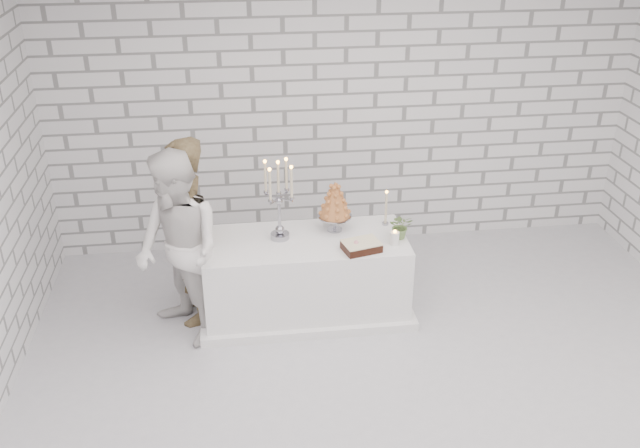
% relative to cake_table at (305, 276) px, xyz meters
% --- Properties ---
extents(ground, '(6.00, 5.00, 0.01)m').
position_rel_cake_table_xyz_m(ground, '(0.57, -1.13, -0.38)').
color(ground, silver).
rests_on(ground, ground).
extents(wall_back, '(6.00, 0.01, 3.00)m').
position_rel_cake_table_xyz_m(wall_back, '(0.57, 1.37, 1.12)').
color(wall_back, white).
rests_on(wall_back, ground).
extents(cake_table, '(1.80, 0.80, 0.75)m').
position_rel_cake_table_xyz_m(cake_table, '(0.00, 0.00, 0.00)').
color(cake_table, white).
rests_on(cake_table, ground).
extents(groom, '(0.55, 0.70, 1.71)m').
position_rel_cake_table_xyz_m(groom, '(-1.03, 0.06, 0.48)').
color(groom, '#3E301B').
rests_on(groom, ground).
extents(bride, '(0.99, 1.05, 1.71)m').
position_rel_cake_table_xyz_m(bride, '(-1.08, -0.25, 0.48)').
color(bride, white).
rests_on(bride, ground).
extents(candelabra, '(0.34, 0.34, 0.74)m').
position_rel_cake_table_xyz_m(candelabra, '(-0.22, 0.06, 0.74)').
color(candelabra, '#9797A1').
rests_on(candelabra, cake_table).
extents(croquembouche, '(0.40, 0.40, 0.48)m').
position_rel_cake_table_xyz_m(croquembouche, '(0.29, 0.15, 0.62)').
color(croquembouche, '#9A572A').
rests_on(croquembouche, cake_table).
extents(chocolate_cake, '(0.35, 0.29, 0.08)m').
position_rel_cake_table_xyz_m(chocolate_cake, '(0.46, -0.25, 0.42)').
color(chocolate_cake, black).
rests_on(chocolate_cake, cake_table).
extents(pillar_candle, '(0.10, 0.10, 0.12)m').
position_rel_cake_table_xyz_m(pillar_candle, '(0.76, -0.19, 0.44)').
color(pillar_candle, white).
rests_on(pillar_candle, cake_table).
extents(extra_taper, '(0.07, 0.07, 0.32)m').
position_rel_cake_table_xyz_m(extra_taper, '(0.77, 0.20, 0.54)').
color(extra_taper, beige).
rests_on(extra_taper, cake_table).
extents(flowers, '(0.23, 0.21, 0.23)m').
position_rel_cake_table_xyz_m(flowers, '(0.84, -0.07, 0.49)').
color(flowers, '#4A662D').
rests_on(flowers, cake_table).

